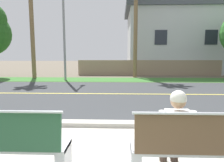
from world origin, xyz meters
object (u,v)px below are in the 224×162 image
at_px(seated_person_white, 175,128).
at_px(streetlamp, 65,24).
at_px(bench_right, 196,149).
at_px(bench_left, 5,145).

relative_size(seated_person_white, streetlamp, 0.18).
xyz_separation_m(bench_right, streetlamp, (-4.99, 11.54, 3.58)).
bearing_deg(bench_left, seated_person_white, 3.98).
xyz_separation_m(bench_left, bench_right, (2.70, 0.00, 0.00)).
distance_m(bench_left, streetlamp, 12.30).
bearing_deg(streetlamp, bench_right, -66.62).
bearing_deg(seated_person_white, bench_right, -34.30).
relative_size(bench_left, seated_person_white, 1.43).
bearing_deg(seated_person_white, streetlamp, 112.63).
distance_m(seated_person_white, streetlamp, 12.77).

